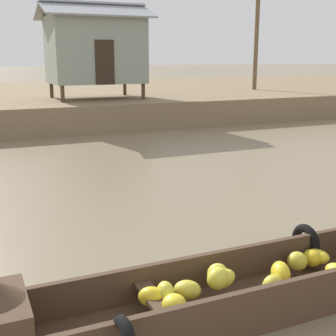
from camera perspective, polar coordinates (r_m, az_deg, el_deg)
name	(u,v)px	position (r m, az deg, el deg)	size (l,w,h in m)	color
ground_plane	(77,195)	(10.13, -11.27, -3.25)	(300.00, 300.00, 0.00)	#7A6B51
riverbank_strip	(5,101)	(27.15, -19.62, 7.90)	(160.00, 20.00, 1.09)	#7F6B4C
banana_boat	(235,286)	(5.52, 8.38, -14.32)	(5.73, 1.72, 0.94)	#473323
stilt_house_mid_right	(95,48)	(20.84, -9.08, 14.47)	(4.60, 3.42, 4.09)	#4C3826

